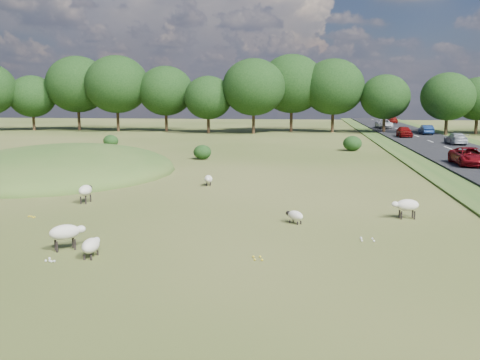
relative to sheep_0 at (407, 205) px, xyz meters
name	(u,v)px	position (x,y,z in m)	size (l,w,h in m)	color
ground	(240,162)	(-10.15, 20.04, -0.64)	(160.00, 160.00, 0.00)	#334916
mound	(63,173)	(-22.15, 12.04, -0.64)	(16.00, 20.00, 4.00)	#33561E
road	(453,151)	(9.85, 30.04, -0.51)	(8.00, 150.00, 0.25)	black
treeline	(262,88)	(-11.21, 55.47, 5.93)	(96.28, 14.66, 11.70)	black
shrubs	(242,145)	(-10.98, 28.20, 0.06)	(27.48, 11.47, 1.53)	black
sheep_0	(407,205)	(0.00, 0.00, 0.00)	(1.30, 0.71, 0.91)	beige
sheep_1	(86,190)	(-16.02, 1.73, 0.02)	(0.58, 1.30, 0.95)	beige
sheep_2	(66,232)	(-13.22, -6.63, 0.03)	(1.29, 1.12, 0.95)	beige
sheep_3	(295,215)	(-5.03, -1.53, -0.27)	(0.93, 0.92, 0.58)	beige
sheep_4	(91,245)	(-11.96, -7.38, -0.21)	(0.52, 1.17, 0.68)	beige
sheep_5	(208,179)	(-10.61, 7.81, -0.23)	(0.61, 1.16, 0.65)	beige
car_0	(456,139)	(11.75, 36.48, 0.23)	(1.73, 4.27, 1.24)	#AEB1B6
car_1	(404,132)	(7.95, 46.35, 0.30)	(1.63, 4.04, 1.38)	maroon
car_2	(470,156)	(7.95, 18.15, 0.29)	(2.24, 4.86, 1.35)	maroon
car_4	(384,124)	(7.95, 64.75, 0.33)	(2.37, 5.13, 1.43)	silver
car_5	(426,130)	(11.75, 51.38, 0.26)	(1.36, 3.90, 1.28)	navy
car_7	(392,120)	(11.75, 81.12, 0.22)	(1.71, 4.20, 1.22)	maroon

